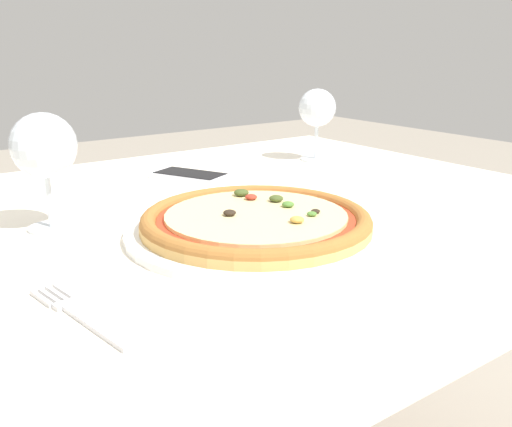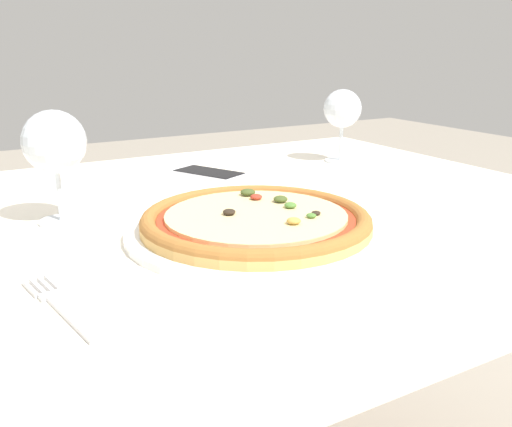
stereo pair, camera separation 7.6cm
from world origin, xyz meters
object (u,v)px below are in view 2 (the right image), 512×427
dining_table (234,267)px  wine_glass_far_left (342,110)px  pizza_plate (256,223)px  wine_glass_far_right (54,144)px  fork (61,305)px  cell_phone (209,174)px

dining_table → wine_glass_far_left: size_ratio=7.63×
pizza_plate → wine_glass_far_left: bearing=39.5°
dining_table → wine_glass_far_left: wine_glass_far_left is taller
pizza_plate → wine_glass_far_right: wine_glass_far_right is taller
pizza_plate → fork: bearing=-161.2°
pizza_plate → fork: size_ratio=2.07×
dining_table → fork: fork is taller
cell_phone → wine_glass_far_right: bearing=-153.4°
pizza_plate → cell_phone: size_ratio=2.20×
wine_glass_far_right → cell_phone: bearing=26.6°
fork → wine_glass_far_right: 0.31m
dining_table → wine_glass_far_left: 0.48m
wine_glass_far_left → wine_glass_far_right: (-0.62, -0.15, 0.00)m
pizza_plate → wine_glass_far_right: bearing=139.2°
fork → wine_glass_far_left: 0.81m
pizza_plate → wine_glass_far_right: 0.30m
wine_glass_far_right → cell_phone: 0.36m
dining_table → cell_phone: 0.25m
wine_glass_far_left → wine_glass_far_right: bearing=-166.7°
wine_glass_far_left → fork: bearing=-147.9°
dining_table → fork: (-0.30, -0.21, 0.10)m
wine_glass_far_right → cell_phone: (0.31, 0.15, -0.11)m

